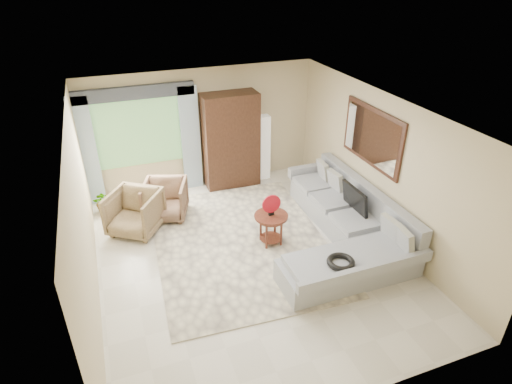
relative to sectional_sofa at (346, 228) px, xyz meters
name	(u,v)px	position (x,y,z in m)	size (l,w,h in m)	color
ground	(250,256)	(-1.78, 0.18, -0.28)	(6.00, 6.00, 0.00)	silver
area_rug	(240,242)	(-1.80, 0.63, -0.27)	(3.00, 4.00, 0.02)	beige
sectional_sofa	(346,228)	(0.00, 0.00, 0.00)	(2.30, 3.46, 0.90)	#9DA1A6
tv_screen	(355,199)	(0.27, 0.21, 0.44)	(0.06, 0.74, 0.48)	black
garden_hose	(341,262)	(-0.78, -1.11, 0.26)	(0.43, 0.43, 0.09)	black
coffee_table	(271,229)	(-1.29, 0.41, 0.03)	(0.60, 0.60, 0.60)	#431911
red_disc	(271,204)	(-1.29, 0.41, 0.55)	(0.34, 0.34, 0.03)	#B3111E
armchair_left	(135,212)	(-3.51, 1.68, 0.12)	(0.87, 0.89, 0.81)	#92764F
armchair_right	(165,200)	(-2.89, 2.00, 0.09)	(0.81, 0.83, 0.76)	#835C47
potted_plant	(104,202)	(-4.03, 2.61, -0.04)	(0.43, 0.37, 0.48)	#999999
armoire	(231,141)	(-1.23, 2.90, 0.77)	(1.20, 0.55, 2.10)	black
floor_lamp	(264,147)	(-0.43, 2.96, 0.47)	(0.24, 0.24, 1.50)	silver
window	(138,133)	(-3.13, 3.15, 1.12)	(1.80, 0.04, 1.40)	#669E59
curtain_left	(87,153)	(-4.18, 3.06, 0.87)	(0.40, 0.08, 2.30)	#9EB7CC
curtain_right	(190,139)	(-2.08, 3.06, 0.87)	(0.40, 0.08, 2.30)	#9EB7CC
valance	(133,93)	(-3.13, 3.08, 1.97)	(2.40, 0.12, 0.26)	#1E232D
wall_mirror	(372,137)	(0.68, 0.53, 1.47)	(0.05, 1.70, 1.05)	black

